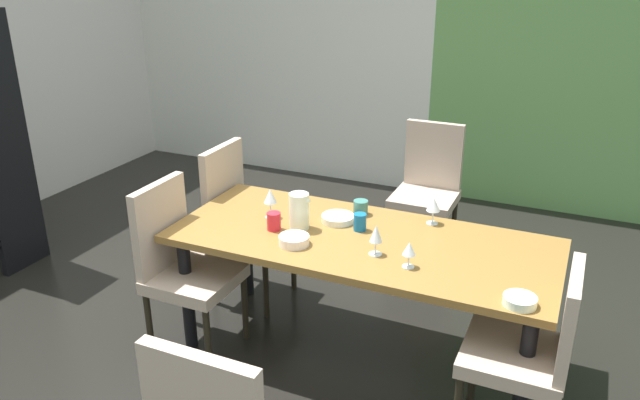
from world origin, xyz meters
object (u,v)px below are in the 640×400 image
at_px(serving_bowl_rear, 294,240).
at_px(dining_table, 361,251).
at_px(pitcher_right, 299,211).
at_px(wine_glass_near_window, 270,197).
at_px(cup_front, 274,221).
at_px(wine_glass_west, 409,250).
at_px(cup_center, 360,222).
at_px(chair_right_near, 533,347).
at_px(wine_glass_near_shelf, 376,235).
at_px(serving_bowl_corner, 338,218).
at_px(cup_south, 361,207).
at_px(chair_head_far, 428,184).
at_px(wine_glass_north, 433,205).
at_px(chair_left_near, 181,261).
at_px(chair_left_far, 240,217).
at_px(serving_bowl_left, 520,301).

bearing_deg(serving_bowl_rear, dining_table, 37.10).
bearing_deg(pitcher_right, wine_glass_near_window, 163.02).
bearing_deg(cup_front, wine_glass_west, -8.25).
bearing_deg(wine_glass_near_window, wine_glass_west, -15.95).
height_order(dining_table, cup_center, cup_center).
bearing_deg(chair_right_near, wine_glass_near_shelf, 78.22).
height_order(wine_glass_near_window, cup_center, wine_glass_near_window).
bearing_deg(wine_glass_west, serving_bowl_rear, -179.48).
height_order(serving_bowl_corner, cup_south, cup_south).
bearing_deg(chair_head_far, serving_bowl_rear, 80.33).
bearing_deg(wine_glass_north, serving_bowl_corner, -159.03).
height_order(wine_glass_north, pitcher_right, pitcher_right).
bearing_deg(chair_left_near, chair_right_near, 90.00).
bearing_deg(chair_left_near, chair_head_far, 151.90).
bearing_deg(wine_glass_near_window, cup_center, 5.02).
xyz_separation_m(cup_south, cup_front, (-0.35, -0.38, 0.01)).
relative_size(chair_left_far, serving_bowl_rear, 6.38).
relative_size(wine_glass_near_shelf, serving_bowl_rear, 1.00).
bearing_deg(chair_head_far, cup_front, 73.15).
relative_size(serving_bowl_corner, cup_south, 2.21).
distance_m(wine_glass_north, cup_front, 0.87).
distance_m(wine_glass_near_shelf, wine_glass_near_window, 0.71).
distance_m(chair_left_near, wine_glass_north, 1.41).
bearing_deg(serving_bowl_corner, serving_bowl_rear, -104.64).
bearing_deg(serving_bowl_left, chair_left_far, 159.59).
distance_m(dining_table, pitcher_right, 0.39).
bearing_deg(cup_south, serving_bowl_corner, -118.19).
relative_size(serving_bowl_rear, cup_south, 1.90).
bearing_deg(chair_head_far, wine_glass_west, 101.37).
relative_size(chair_left_far, cup_south, 12.13).
relative_size(chair_right_near, cup_south, 10.96).
bearing_deg(pitcher_right, serving_bowl_left, -15.00).
height_order(chair_head_far, serving_bowl_left, chair_head_far).
bearing_deg(serving_bowl_rear, chair_right_near, -4.73).
distance_m(chair_left_near, cup_south, 1.04).
bearing_deg(wine_glass_near_shelf, cup_south, 119.08).
bearing_deg(chair_left_near, pitcher_right, 116.61).
xyz_separation_m(chair_left_near, chair_left_far, (-0.00, 0.63, 0.01)).
bearing_deg(chair_left_far, serving_bowl_corner, 76.69).
distance_m(dining_table, chair_left_near, 0.99).
height_order(serving_bowl_left, cup_south, cup_south).
bearing_deg(chair_head_far, chair_right_near, 118.42).
distance_m(wine_glass_near_shelf, cup_front, 0.60).
relative_size(chair_head_far, wine_glass_west, 7.45).
bearing_deg(wine_glass_north, wine_glass_near_shelf, -108.70).
xyz_separation_m(chair_head_far, wine_glass_near_shelf, (0.14, -1.56, 0.30)).
bearing_deg(wine_glass_near_shelf, chair_left_far, 156.25).
bearing_deg(chair_left_near, chair_left_far, -179.78).
distance_m(wine_glass_north, cup_center, 0.42).
bearing_deg(serving_bowl_rear, chair_left_far, 140.50).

